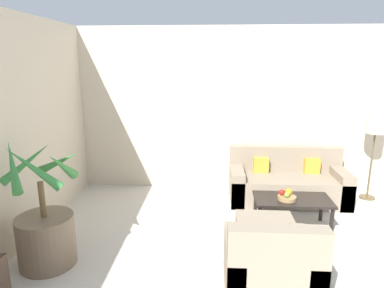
{
  "coord_description": "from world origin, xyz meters",
  "views": [
    {
      "loc": [
        -1.28,
        0.15,
        2.15
      ],
      "look_at": [
        -1.58,
        4.87,
        1.0
      ],
      "focal_mm": 32.0,
      "sensor_mm": 36.0,
      "label": 1
    }
  ],
  "objects": [
    {
      "name": "floor_lamp",
      "position": [
        1.2,
        5.47,
        1.14
      ],
      "size": [
        0.29,
        0.29,
        1.39
      ],
      "color": "brown",
      "rests_on": "ground_plane"
    },
    {
      "name": "wall_back",
      "position": [
        0.0,
        5.83,
        1.35
      ],
      "size": [
        8.62,
        0.06,
        2.7
      ],
      "color": "beige",
      "rests_on": "ground_plane"
    },
    {
      "name": "potted_palm",
      "position": [
        -3.05,
        3.37,
        0.39
      ],
      "size": [
        0.81,
        0.8,
        1.4
      ],
      "color": "brown",
      "rests_on": "ground_plane"
    },
    {
      "name": "sofa_loveseat",
      "position": [
        -0.11,
        5.31,
        0.28
      ],
      "size": [
        1.78,
        0.77,
        0.81
      ],
      "color": "gray",
      "rests_on": "ground_plane"
    },
    {
      "name": "coffee_table",
      "position": [
        -0.23,
        4.4,
        0.35
      ],
      "size": [
        0.99,
        0.52,
        0.4
      ],
      "color": "black",
      "rests_on": "ground_plane"
    },
    {
      "name": "apple_green",
      "position": [
        -0.33,
        4.31,
        0.48
      ],
      "size": [
        0.07,
        0.07,
        0.07
      ],
      "color": "olive",
      "rests_on": "fruit_bowl"
    },
    {
      "name": "ottoman",
      "position": [
        -0.66,
        3.85,
        0.18
      ],
      "size": [
        0.66,
        0.48,
        0.37
      ],
      "color": "gray",
      "rests_on": "ground_plane"
    },
    {
      "name": "orange_fruit",
      "position": [
        -0.29,
        4.4,
        0.49
      ],
      "size": [
        0.09,
        0.09,
        0.09
      ],
      "color": "orange",
      "rests_on": "fruit_bowl"
    },
    {
      "name": "fruit_bowl",
      "position": [
        -0.32,
        4.35,
        0.42
      ],
      "size": [
        0.24,
        0.24,
        0.05
      ],
      "color": "#997A4C",
      "rests_on": "coffee_table"
    },
    {
      "name": "apple_red",
      "position": [
        -0.38,
        4.39,
        0.49
      ],
      "size": [
        0.08,
        0.08,
        0.08
      ],
      "color": "red",
      "rests_on": "fruit_bowl"
    },
    {
      "name": "armchair",
      "position": [
        -0.74,
        2.99,
        0.27
      ],
      "size": [
        0.83,
        0.83,
        0.84
      ],
      "color": "gray",
      "rests_on": "ground_plane"
    }
  ]
}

